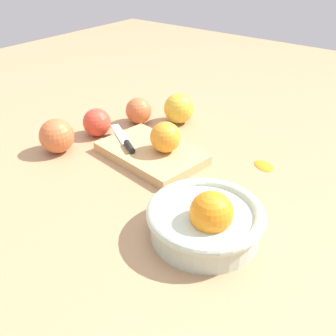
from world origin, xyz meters
TOP-DOWN VIEW (x-y plane):
  - ground_plane at (0.00, 0.00)m, footprint 2.40×2.40m
  - bowl at (-0.17, 0.13)m, footprint 0.20×0.20m
  - cutting_board at (0.07, -0.01)m, footprint 0.25×0.18m
  - orange_on_board at (0.04, -0.02)m, footprint 0.07×0.07m
  - knife at (0.13, 0.00)m, footprint 0.14×0.09m
  - apple_front_right at (0.13, -0.20)m, footprint 0.08×0.08m
  - apple_back_right at (0.26, 0.10)m, footprint 0.08×0.08m
  - apple_front_right_2 at (0.21, -0.14)m, footprint 0.07×0.07m
  - apple_mid_right at (0.24, -0.02)m, footprint 0.07×0.07m
  - citrus_peel at (-0.15, -0.13)m, footprint 0.06×0.06m

SIDE VIEW (x-z plane):
  - ground_plane at x=0.00m, z-range 0.00..0.00m
  - citrus_peel at x=-0.15m, z-range 0.00..0.01m
  - cutting_board at x=0.07m, z-range 0.00..0.02m
  - knife at x=0.13m, z-range 0.02..0.03m
  - apple_front_right_2 at x=0.21m, z-range 0.00..0.07m
  - bowl at x=-0.17m, z-range -0.01..0.08m
  - apple_mid_right at x=0.24m, z-range 0.00..0.07m
  - apple_back_right at x=0.26m, z-range 0.00..0.08m
  - apple_front_right at x=0.13m, z-range 0.00..0.08m
  - orange_on_board at x=0.04m, z-range 0.02..0.09m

